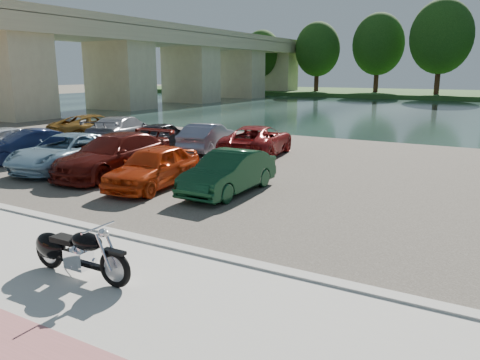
{
  "coord_description": "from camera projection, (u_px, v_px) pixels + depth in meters",
  "views": [
    {
      "loc": [
        6.19,
        -5.41,
        3.74
      ],
      "look_at": [
        0.54,
        4.39,
        1.1
      ],
      "focal_mm": 35.0,
      "sensor_mm": 36.0,
      "label": 1
    }
  ],
  "objects": [
    {
      "name": "car_5",
      "position": [
        229.0,
        172.0,
        14.46
      ],
      "size": [
        1.39,
        3.93,
        1.29
      ],
      "primitive_type": "imported",
      "rotation": [
        0.0,
        0.0,
        -0.0
      ],
      "color": "#0F391F",
      "rests_on": "parking_lot"
    },
    {
      "name": "parking_lot",
      "position": [
        315.0,
        172.0,
        17.7
      ],
      "size": [
        60.0,
        18.0,
        0.04
      ],
      "primitive_type": "cube",
      "color": "#3E3B32",
      "rests_on": "ground"
    },
    {
      "name": "ground",
      "position": [
        93.0,
        284.0,
        8.42
      ],
      "size": [
        200.0,
        200.0,
        0.0
      ],
      "primitive_type": "plane",
      "color": "#595447",
      "rests_on": "ground"
    },
    {
      "name": "river",
      "position": [
        431.0,
        113.0,
        42.18
      ],
      "size": [
        120.0,
        40.0,
        0.0
      ],
      "primitive_type": "cube",
      "color": "#182C29",
      "rests_on": "ground"
    },
    {
      "name": "promenade",
      "position": [
        45.0,
        305.0,
        7.57
      ],
      "size": [
        60.0,
        6.0,
        0.1
      ],
      "primitive_type": "cube",
      "color": "beige",
      "rests_on": "ground"
    },
    {
      "name": "car_3",
      "position": [
        114.0,
        155.0,
        16.97
      ],
      "size": [
        2.23,
        5.14,
        1.47
      ],
      "primitive_type": "imported",
      "rotation": [
        0.0,
        0.0,
        0.03
      ],
      "color": "#4B0F0A",
      "rests_on": "parking_lot"
    },
    {
      "name": "car_1",
      "position": [
        29.0,
        146.0,
        19.52
      ],
      "size": [
        2.6,
        4.22,
        1.31
      ],
      "primitive_type": "imported",
      "rotation": [
        0.0,
        0.0,
        -0.33
      ],
      "color": "#162044",
      "rests_on": "parking_lot"
    },
    {
      "name": "kerb",
      "position": [
        163.0,
        245.0,
        10.1
      ],
      "size": [
        60.0,
        0.3,
        0.14
      ],
      "primitive_type": "cube",
      "color": "beige",
      "rests_on": "ground"
    },
    {
      "name": "far_bank",
      "position": [
        465.0,
        95.0,
        69.11
      ],
      "size": [
        120.0,
        24.0,
        0.6
      ],
      "primitive_type": "cube",
      "color": "#224719",
      "rests_on": "ground"
    },
    {
      "name": "car_8",
      "position": [
        163.0,
        134.0,
        23.21
      ],
      "size": [
        1.69,
        3.78,
        1.26
      ],
      "primitive_type": "imported",
      "rotation": [
        0.0,
        0.0,
        3.2
      ],
      "color": "black",
      "rests_on": "parking_lot"
    },
    {
      "name": "car_7",
      "position": [
        123.0,
        130.0,
        23.86
      ],
      "size": [
        3.6,
        5.55,
        1.5
      ],
      "primitive_type": "imported",
      "rotation": [
        0.0,
        0.0,
        3.46
      ],
      "color": "gray",
      "rests_on": "parking_lot"
    },
    {
      "name": "car_4",
      "position": [
        153.0,
        167.0,
        15.16
      ],
      "size": [
        2.02,
        4.13,
        1.36
      ],
      "primitive_type": "imported",
      "rotation": [
        0.0,
        0.0,
        0.11
      ],
      "color": "#BA320C",
      "rests_on": "parking_lot"
    },
    {
      "name": "bridge",
      "position": [
        186.0,
        56.0,
        55.39
      ],
      "size": [
        7.0,
        56.0,
        8.55
      ],
      "color": "tan",
      "rests_on": "ground"
    },
    {
      "name": "car_6",
      "position": [
        96.0,
        127.0,
        25.76
      ],
      "size": [
        3.2,
        5.33,
        1.39
      ],
      "primitive_type": "imported",
      "rotation": [
        0.0,
        0.0,
        2.95
      ],
      "color": "#8E6120",
      "rests_on": "parking_lot"
    },
    {
      "name": "car_10",
      "position": [
        257.0,
        141.0,
        20.78
      ],
      "size": [
        3.1,
        5.23,
        1.36
      ],
      "primitive_type": "imported",
      "rotation": [
        0.0,
        0.0,
        3.32
      ],
      "color": "maroon",
      "rests_on": "parking_lot"
    },
    {
      "name": "motorcycle",
      "position": [
        72.0,
        251.0,
        8.48
      ],
      "size": [
        2.33,
        0.75,
        1.05
      ],
      "rotation": [
        0.0,
        0.0,
        0.02
      ],
      "color": "black",
      "rests_on": "promenade"
    },
    {
      "name": "car_9",
      "position": [
        207.0,
        137.0,
        21.99
      ],
      "size": [
        2.16,
        4.21,
        1.32
      ],
      "primitive_type": "imported",
      "rotation": [
        0.0,
        0.0,
        3.34
      ],
      "color": "slate",
      "rests_on": "parking_lot"
    },
    {
      "name": "car_2",
      "position": [
        67.0,
        152.0,
        17.91
      ],
      "size": [
        2.8,
        5.1,
        1.35
      ],
      "primitive_type": "imported",
      "rotation": [
        0.0,
        0.0,
        0.12
      ],
      "color": "#80A4BB",
      "rests_on": "parking_lot"
    }
  ]
}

